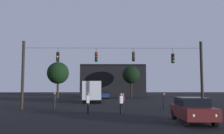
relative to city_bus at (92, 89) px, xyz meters
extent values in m
plane|color=black|center=(2.94, -5.14, -1.87)|extent=(168.00, 168.00, 0.00)
cylinder|color=black|center=(-6.02, -13.22, 1.54)|extent=(0.28, 0.28, 6.80)
cylinder|color=black|center=(11.91, -13.22, 1.54)|extent=(0.28, 0.28, 6.80)
cylinder|color=black|center=(2.94, -13.22, 4.24)|extent=(17.93, 0.02, 0.02)
cylinder|color=black|center=(-2.58, -13.22, 4.02)|extent=(0.03, 0.03, 0.42)
cube|color=black|center=(-2.58, -13.22, 3.33)|extent=(0.26, 0.32, 0.95)
sphere|color=#510A0A|center=(-2.58, -13.40, 3.63)|extent=(0.20, 0.20, 0.20)
sphere|color=orange|center=(-2.58, -13.40, 3.33)|extent=(0.20, 0.20, 0.20)
sphere|color=#0C4219|center=(-2.58, -13.40, 3.03)|extent=(0.20, 0.20, 0.20)
cylinder|color=black|center=(1.28, -13.22, 4.02)|extent=(0.03, 0.03, 0.42)
cube|color=black|center=(1.28, -13.22, 3.33)|extent=(0.26, 0.32, 0.95)
sphere|color=red|center=(1.28, -13.40, 3.63)|extent=(0.20, 0.20, 0.20)
sphere|color=#5B3D0C|center=(1.28, -13.40, 3.33)|extent=(0.20, 0.20, 0.20)
sphere|color=#0C4219|center=(1.28, -13.40, 3.03)|extent=(0.20, 0.20, 0.20)
cylinder|color=black|center=(5.03, -13.22, 4.04)|extent=(0.03, 0.03, 0.37)
cube|color=black|center=(5.03, -13.22, 3.38)|extent=(0.26, 0.32, 0.95)
sphere|color=red|center=(5.03, -13.40, 3.68)|extent=(0.20, 0.20, 0.20)
sphere|color=#5B3D0C|center=(5.03, -13.40, 3.38)|extent=(0.20, 0.20, 0.20)
sphere|color=#0C4219|center=(5.03, -13.40, 3.08)|extent=(0.20, 0.20, 0.20)
cylinder|color=black|center=(9.02, -13.22, 3.95)|extent=(0.03, 0.03, 0.55)
cube|color=black|center=(9.02, -13.22, 3.21)|extent=(0.26, 0.32, 0.95)
sphere|color=#510A0A|center=(9.02, -13.40, 3.51)|extent=(0.20, 0.20, 0.20)
sphere|color=#5B3D0C|center=(9.02, -13.40, 3.21)|extent=(0.20, 0.20, 0.20)
sphere|color=#1EE04C|center=(9.02, -13.40, 2.91)|extent=(0.20, 0.20, 0.20)
cube|color=#B7BCC6|center=(0.00, 0.01, -0.12)|extent=(3.14, 11.13, 2.50)
cube|color=black|center=(0.00, 0.01, 0.49)|extent=(3.14, 10.47, 0.70)
cylinder|color=black|center=(-1.34, 3.90, -1.37)|extent=(0.34, 1.01, 1.00)
cylinder|color=black|center=(0.88, 4.03, -1.37)|extent=(0.34, 1.01, 1.00)
cylinder|color=black|center=(-0.98, -2.25, -1.37)|extent=(0.34, 1.01, 1.00)
cylinder|color=black|center=(1.24, -2.12, -1.37)|extent=(0.34, 1.01, 1.00)
cylinder|color=black|center=(-0.87, -4.23, -1.37)|extent=(0.34, 1.01, 1.00)
cylinder|color=black|center=(1.35, -4.10, -1.37)|extent=(0.34, 1.01, 1.00)
cube|color=beige|center=(-0.19, 3.30, 0.49)|extent=(2.60, 0.95, 0.56)
cube|color=beige|center=(0.16, -2.74, 0.49)|extent=(2.60, 0.95, 0.56)
cube|color=#511919|center=(7.60, -22.76, -1.21)|extent=(1.99, 4.38, 0.68)
cube|color=black|center=(7.61, -22.61, -0.61)|extent=(1.68, 2.39, 0.52)
cylinder|color=black|center=(8.33, -24.21, -1.55)|extent=(0.25, 0.65, 0.64)
cylinder|color=black|center=(6.75, -24.14, -1.55)|extent=(0.25, 0.65, 0.64)
cylinder|color=black|center=(8.46, -21.38, -1.55)|extent=(0.25, 0.65, 0.64)
cylinder|color=black|center=(6.88, -21.31, -1.55)|extent=(0.25, 0.65, 0.64)
sphere|color=white|center=(8.09, -24.88, -1.21)|extent=(0.18, 0.18, 0.18)
sphere|color=white|center=(6.94, -24.83, -1.21)|extent=(0.18, 0.18, 0.18)
cube|color=navy|center=(1.70, 10.42, -1.21)|extent=(2.00, 4.38, 0.68)
cube|color=black|center=(1.71, 10.27, -0.61)|extent=(1.69, 2.39, 0.52)
cylinder|color=black|center=(0.85, 11.80, -1.55)|extent=(0.25, 0.65, 0.64)
cylinder|color=black|center=(2.43, 11.87, -1.55)|extent=(0.25, 0.65, 0.64)
cylinder|color=black|center=(0.98, 8.96, -1.55)|extent=(0.25, 0.65, 0.64)
cylinder|color=black|center=(2.56, 9.04, -1.55)|extent=(0.25, 0.65, 0.64)
sphere|color=white|center=(1.03, 12.49, -1.21)|extent=(0.18, 0.18, 0.18)
sphere|color=white|center=(2.18, 12.54, -1.21)|extent=(0.18, 0.18, 0.18)
cylinder|color=black|center=(7.87, -14.05, -1.47)|extent=(0.14, 0.14, 0.79)
cylinder|color=black|center=(7.89, -13.90, -1.47)|extent=(0.14, 0.14, 0.79)
cube|color=black|center=(7.88, -13.98, -0.78)|extent=(0.29, 0.39, 0.59)
sphere|color=#8C6B51|center=(7.88, -13.98, -0.37)|extent=(0.21, 0.21, 0.21)
cylinder|color=black|center=(3.54, -17.20, -1.45)|extent=(0.14, 0.14, 0.82)
cylinder|color=black|center=(3.57, -17.36, -1.45)|extent=(0.14, 0.14, 0.82)
cube|color=silver|center=(3.56, -17.28, -0.73)|extent=(0.31, 0.40, 0.62)
sphere|color=#8C6B51|center=(3.56, -17.28, -0.32)|extent=(0.22, 0.22, 0.22)
cylinder|color=black|center=(-2.94, -12.57, -1.46)|extent=(0.14, 0.14, 0.81)
cylinder|color=black|center=(-2.97, -12.73, -1.46)|extent=(0.14, 0.14, 0.81)
cube|color=black|center=(-2.96, -12.65, -0.75)|extent=(0.30, 0.40, 0.61)
sphere|color=#8C6B51|center=(-2.96, -12.65, -0.33)|extent=(0.22, 0.22, 0.22)
cylinder|color=black|center=(0.83, -17.33, -1.44)|extent=(0.14, 0.14, 0.85)
cylinder|color=black|center=(0.81, -17.17, -1.44)|extent=(0.14, 0.14, 0.85)
cube|color=silver|center=(0.82, -17.25, -0.70)|extent=(0.28, 0.39, 0.64)
sphere|color=#8C6B51|center=(0.82, -17.25, -0.26)|extent=(0.23, 0.23, 0.23)
cylinder|color=black|center=(3.99, -12.77, -1.48)|extent=(0.14, 0.14, 0.76)
cylinder|color=black|center=(3.98, -12.61, -1.48)|extent=(0.14, 0.14, 0.76)
cube|color=maroon|center=(3.99, -12.69, -0.82)|extent=(0.26, 0.37, 0.57)
sphere|color=#8C6B51|center=(3.99, -12.69, -0.43)|extent=(0.21, 0.21, 0.21)
cube|color=black|center=(3.59, 24.18, 1.69)|extent=(15.39, 10.35, 7.11)
cube|color=black|center=(3.59, 24.18, 5.50)|extent=(15.39, 10.35, 0.50)
cylinder|color=black|center=(7.36, 14.54, -0.08)|extent=(0.37, 0.37, 3.58)
sphere|color=black|center=(7.36, 14.54, 3.03)|extent=(3.76, 3.76, 3.76)
cylinder|color=#2D2116|center=(-7.71, 11.93, -0.09)|extent=(0.42, 0.42, 3.55)
sphere|color=black|center=(-7.71, 11.93, 3.23)|extent=(4.42, 4.42, 4.42)
camera|label=1|loc=(2.51, -37.70, 0.24)|focal=39.30mm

